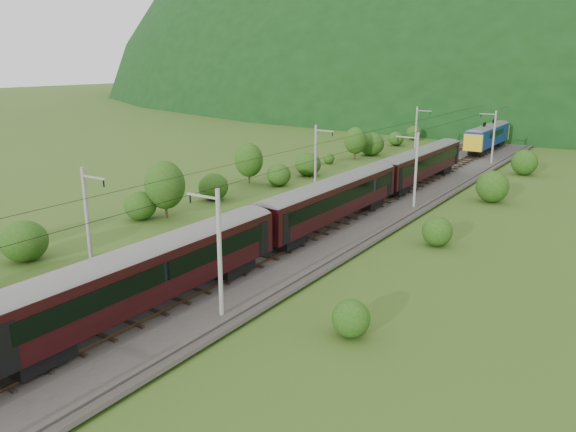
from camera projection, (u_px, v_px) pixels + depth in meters
The scene contains 14 objects.
ground at pixel (152, 296), 38.21m from camera, with size 600.00×600.00×0.00m, color #3D5A1C.
railbed at pixel (242, 254), 46.19m from camera, with size 14.00×220.00×0.30m, color #38332D.
track_left at pixel (220, 246), 47.41m from camera, with size 2.40×220.00×0.27m.
track_right at pixel (266, 257), 44.86m from camera, with size 2.40×220.00×0.27m.
catenary_left at pixel (316, 158), 65.95m from camera, with size 2.54×192.28×8.00m.
catenary_right at pixel (415, 168), 59.43m from camera, with size 2.54×192.28×8.00m.
overhead_wires at pixel (241, 171), 44.33m from camera, with size 4.83×198.00×0.03m.
mountain_ridge at pixel (380, 87), 342.98m from camera, with size 336.00×280.00×132.00m, color black.
train at pixel (258, 221), 43.22m from camera, with size 3.01×144.18×5.23m.
hazard_post_near at pixel (399, 174), 73.66m from camera, with size 0.16×0.16×1.53m, color red.
hazard_post_far at pixel (380, 186), 67.46m from camera, with size 0.15×0.15×1.39m, color red.
signal at pixel (393, 161), 81.48m from camera, with size 0.21×0.21×1.89m.
vegetation_left at pixel (192, 187), 60.50m from camera, with size 12.07×149.47×6.13m.
vegetation_right at pixel (477, 199), 59.02m from camera, with size 6.04×102.35×3.24m.
Camera 1 is at (27.28, -24.31, 15.52)m, focal length 35.00 mm.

